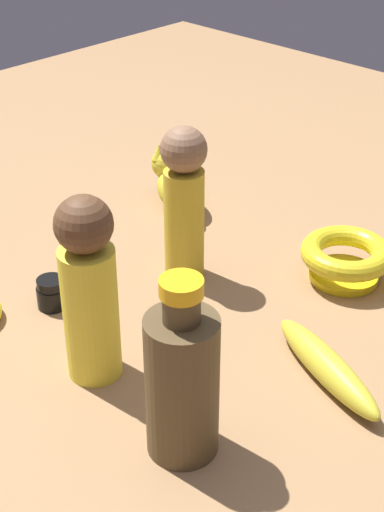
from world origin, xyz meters
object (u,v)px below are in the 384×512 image
(bowl, at_px, (346,257))
(bottle_tall, at_px, (182,381))
(cat_figurine, at_px, (176,183))
(person_figure_adult, at_px, (92,291))
(person_figure_child, at_px, (184,201))
(nail_polish_jar, at_px, (52,293))
(banana, at_px, (327,367))

(bowl, height_order, bottle_tall, bottle_tall)
(cat_figurine, height_order, person_figure_adult, person_figure_adult)
(person_figure_child, relative_size, person_figure_adult, 0.96)
(person_figure_child, distance_m, nail_polish_jar, 0.21)
(nail_polish_jar, bearing_deg, bottle_tall, -11.42)
(banana, xyz_separation_m, nail_polish_jar, (-0.34, -0.13, 0.00))
(cat_figurine, bearing_deg, nail_polish_jar, -75.26)
(bottle_tall, distance_m, banana, 0.20)
(bowl, relative_size, bottle_tall, 0.61)
(bowl, bearing_deg, nail_polish_jar, -126.36)
(bowl, height_order, cat_figurine, cat_figurine)
(banana, bearing_deg, person_figure_child, -169.28)
(bottle_tall, relative_size, banana, 1.07)
(person_figure_child, distance_m, bowl, 0.23)
(bowl, xyz_separation_m, person_figure_adult, (-0.09, -0.36, 0.08))
(bottle_tall, bearing_deg, cat_figurine, 135.61)
(person_figure_child, bearing_deg, person_figure_adult, -71.06)
(person_figure_adult, xyz_separation_m, banana, (0.19, 0.17, -0.09))
(person_figure_child, bearing_deg, cat_figurine, 137.98)
(person_figure_child, xyz_separation_m, person_figure_adult, (0.07, -0.22, -0.00))
(cat_figurine, height_order, banana, cat_figurine)
(person_figure_child, relative_size, banana, 1.14)
(person_figure_adult, height_order, bottle_tall, person_figure_adult)
(cat_figurine, xyz_separation_m, bottle_tall, (0.37, -0.37, 0.05))
(person_figure_child, height_order, banana, person_figure_child)
(bowl, relative_size, nail_polish_jar, 3.02)
(bottle_tall, xyz_separation_m, banana, (0.04, 0.19, -0.07))
(person_figure_child, relative_size, bowl, 1.75)
(banana, bearing_deg, bottle_tall, -83.06)
(banana, height_order, nail_polish_jar, nail_polish_jar)
(person_figure_adult, distance_m, banana, 0.28)
(bowl, distance_m, bottle_tall, 0.38)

